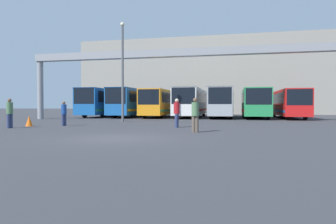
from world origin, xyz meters
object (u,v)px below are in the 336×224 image
Objects in this scene: bus_slot_0 at (104,101)px; bus_slot_1 at (133,101)px; bus_slot_6 at (288,102)px; pedestrian_mid_left at (195,114)px; bus_slot_2 at (161,102)px; lamp_post at (123,68)px; traffic_cone at (29,121)px; bus_slot_5 at (255,102)px; pedestrian_far_center at (10,112)px; bus_slot_3 at (191,101)px; bus_slot_4 at (222,101)px; pedestrian_near_center at (177,112)px; pedestrian_near_left at (64,113)px.

bus_slot_0 is 3.61m from bus_slot_1.
pedestrian_mid_left is (-7.81, -19.68, -0.77)m from bus_slot_6.
lamp_post is (-0.81, -10.21, 2.80)m from bus_slot_2.
traffic_cone is at bearing -13.37° from pedestrian_mid_left.
bus_slot_2 is (7.18, -0.06, -0.11)m from bus_slot_0.
traffic_cone is 8.80m from lamp_post.
pedestrian_far_center is at bearing -129.82° from bus_slot_5.
bus_slot_3 reaches higher than pedestrian_mid_left.
bus_slot_1 reaches higher than bus_slot_2.
bus_slot_2 is at bearing -0.52° from bus_slot_0.
lamp_post is (-4.39, -10.83, 2.72)m from bus_slot_3.
bus_slot_5 is at bearing -105.11° from pedestrian_mid_left.
lamp_post is (4.25, 6.43, 4.26)m from traffic_cone.
bus_slot_4 is at bearing -20.89° from pedestrian_far_center.
pedestrian_near_center is (-2.22, -15.81, -0.90)m from bus_slot_4.
bus_slot_2 is at bearing -73.63° from pedestrian_mid_left.
traffic_cone is (-19.40, -17.52, -1.38)m from bus_slot_6.
bus_slot_0 reaches higher than traffic_cone.
pedestrian_near_center is 2.61× the size of traffic_cone.
bus_slot_0 is 16.50m from pedestrian_near_left.
pedestrian_near_left is (-7.87, -0.21, -0.08)m from pedestrian_near_center.
pedestrian_mid_left is at bearing -49.47° from lamp_post.
pedestrian_far_center reaches higher than pedestrian_near_center.
bus_slot_6 is at bearing 2.15° from bus_slot_0.
bus_slot_3 is at bearing -11.98° from pedestrian_far_center.
bus_slot_4 is at bearing -1.50° from bus_slot_1.
pedestrian_mid_left is (10.13, -19.26, -0.95)m from bus_slot_1.
traffic_cone is at bearing -123.44° from lamp_post.
traffic_cone is at bearing -126.02° from bus_slot_4.
bus_slot_4 is at bearing 1.38° from bus_slot_2.
pedestrian_far_center is at bearing -135.17° from bus_slot_6.
pedestrian_near_left is (-10.09, -16.02, -0.98)m from bus_slot_4.
bus_slot_1 is 7.18m from bus_slot_3.
bus_slot_2 is at bearing -2.90° from pedestrian_far_center.
bus_slot_5 is 0.95× the size of bus_slot_6.
bus_slot_1 is 17.23m from traffic_cone.
bus_slot_1 is at bearing 8.00° from pedestrian_far_center.
bus_slot_1 reaches higher than bus_slot_3.
bus_slot_1 is 1.32× the size of lamp_post.
bus_slot_5 is 24.72m from pedestrian_far_center.
pedestrian_near_center is at bearing -109.74° from bus_slot_5.
pedestrian_near_left is at bearing 20.44° from traffic_cone.
bus_slot_3 is 16.36× the size of traffic_cone.
bus_slot_4 is 0.93× the size of bus_slot_5.
bus_slot_2 is at bearing -159.00° from pedestrian_near_center.
bus_slot_0 is at bearing 179.48° from bus_slot_2.
bus_slot_3 is (3.59, 0.61, 0.08)m from bus_slot_2.
bus_slot_0 is at bearing 47.15° from pedestrian_near_left.
bus_slot_0 is 12.39m from lamp_post.
traffic_cone is at bearing 12.20° from pedestrian_far_center.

